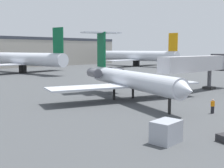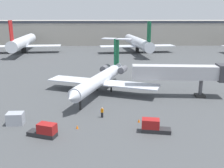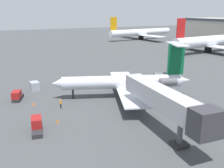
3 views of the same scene
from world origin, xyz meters
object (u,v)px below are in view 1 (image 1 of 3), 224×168
Objects in this scene: regional_jet at (127,78)px; ground_crew_marshaller at (213,106)px; jet_bridge at (201,64)px; parked_airliner_east_mid at (137,56)px; cargo_container_uld at (166,132)px; parked_airliner_centre at (23,59)px.

regional_jet is 15.45× the size of ground_crew_marshaller.
parked_airliner_east_mid is at bearing 48.73° from jet_bridge.
cargo_container_uld is at bearing -138.63° from parked_airliner_east_mid.
parked_airliner_centre is at bearing 178.00° from parked_airliner_east_mid.
jet_bridge is 31.75m from cargo_container_uld.
regional_jet is at bearing 169.59° from jet_bridge.
ground_crew_marshaller is at bearing -100.96° from parked_airliner_centre.
ground_crew_marshaller is 0.04× the size of parked_airliner_east_mid.
regional_jet is 1.39× the size of jet_bridge.
cargo_container_uld is 75.94m from parked_airliner_centre.
jet_bridge is 58.76m from parked_airliner_centre.
parked_airliner_east_mid reaches higher than ground_crew_marshaller.
parked_airliner_centre reaches higher than ground_crew_marshaller.
parked_airliner_east_mid is at bearing -2.00° from parked_airliner_centre.
jet_bridge is at bearing 23.46° from cargo_container_uld.
ground_crew_marshaller is (0.22, -13.22, -2.37)m from regional_jet.
parked_airliner_centre is at bearing 76.31° from regional_jet.
ground_crew_marshaller is at bearing -134.55° from parked_airliner_east_mid.
jet_bridge is at bearing -131.27° from parked_airliner_east_mid.
regional_jet is 10.63× the size of cargo_container_uld.
parked_airliner_east_mid is at bearing 39.11° from regional_jet.
parked_airliner_east_mid is (78.79, 69.40, 3.51)m from cargo_container_uld.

